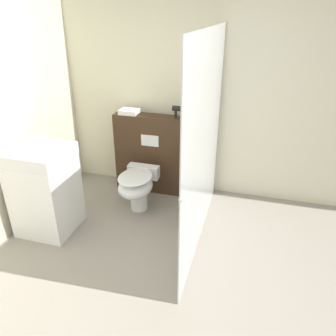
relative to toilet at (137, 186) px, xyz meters
The scene contains 8 objects.
ground_plane 1.42m from the toilet, 75.35° to the right, with size 12.00×12.00×0.00m, color gray.
wall_back 1.24m from the toilet, 64.93° to the left, with size 8.00×0.06×2.50m.
partition_panel 0.56m from the toilet, 87.57° to the left, with size 0.95×0.22×1.01m.
shower_glass 1.09m from the toilet, 17.66° to the right, with size 0.04×1.94×2.03m.
toilet is the anchor object (origin of this frame).
sink_vanity 0.99m from the toilet, 143.74° to the right, with size 0.56×0.56×1.07m.
hair_drier 1.01m from the toilet, 55.94° to the left, with size 0.16×0.06×0.15m.
folded_towel 0.92m from the toilet, 117.13° to the left, with size 0.22×0.18×0.05m.
Camera 1 is at (0.89, -1.73, 2.15)m, focal length 35.00 mm.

